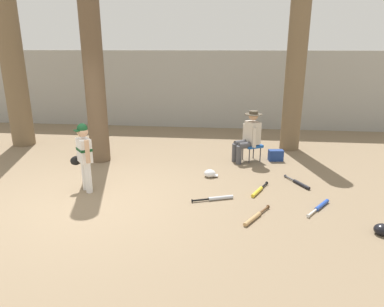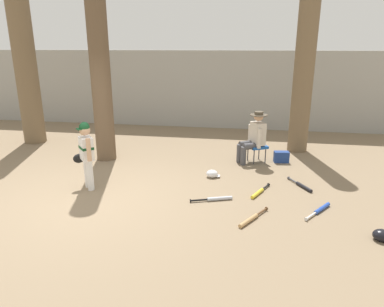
% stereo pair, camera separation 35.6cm
% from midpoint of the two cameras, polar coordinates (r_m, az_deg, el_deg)
% --- Properties ---
extents(ground_plane, '(60.00, 60.00, 0.00)m').
position_cam_midpoint_polar(ground_plane, '(6.53, -14.98, -7.23)').
color(ground_plane, '#7F6B51').
extents(concrete_back_wall, '(18.00, 0.36, 2.49)m').
position_cam_midpoint_polar(concrete_back_wall, '(11.94, -3.11, 10.53)').
color(concrete_back_wall, '#9E9E99').
rests_on(concrete_back_wall, ground).
extents(tree_near_player, '(0.65, 0.65, 4.80)m').
position_cam_midpoint_polar(tree_near_player, '(8.32, -13.54, 12.96)').
color(tree_near_player, brown).
rests_on(tree_near_player, ground).
extents(tree_behind_spectator, '(0.65, 0.65, 4.23)m').
position_cam_midpoint_polar(tree_behind_spectator, '(9.29, 18.75, 11.27)').
color(tree_behind_spectator, brown).
rests_on(tree_behind_spectator, ground).
extents(young_ballplayer, '(0.55, 0.47, 1.31)m').
position_cam_midpoint_polar(young_ballplayer, '(6.77, -15.50, 0.34)').
color(young_ballplayer, white).
rests_on(young_ballplayer, ground).
extents(folding_stool, '(0.54, 0.54, 0.41)m').
position_cam_midpoint_polar(folding_stool, '(8.34, 11.77, 1.06)').
color(folding_stool, '#194C9E').
rests_on(folding_stool, ground).
extents(seated_spectator, '(0.66, 0.56, 1.20)m').
position_cam_midpoint_polar(seated_spectator, '(8.22, 11.29, 2.84)').
color(seated_spectator, '#47474C').
rests_on(seated_spectator, ground).
extents(handbag_beside_stool, '(0.36, 0.23, 0.26)m').
position_cam_midpoint_polar(handbag_beside_stool, '(8.51, 15.55, -0.54)').
color(handbag_beside_stool, navy).
rests_on(handbag_beside_stool, ground).
extents(tree_far_left, '(0.87, 0.87, 4.83)m').
position_cam_midpoint_polar(tree_far_left, '(10.57, -24.58, 12.26)').
color(tree_far_left, brown).
rests_on(tree_far_left, ground).
extents(bat_yellow_trainer, '(0.37, 0.71, 0.07)m').
position_cam_midpoint_polar(bat_yellow_trainer, '(6.66, 12.36, -6.23)').
color(bat_yellow_trainer, yellow).
rests_on(bat_yellow_trainer, ground).
extents(bat_blue_youth, '(0.51, 0.67, 0.07)m').
position_cam_midpoint_polar(bat_blue_youth, '(6.30, 21.78, -8.50)').
color(bat_blue_youth, '#2347AD').
rests_on(bat_blue_youth, ground).
extents(bat_aluminum_silver, '(0.74, 0.32, 0.07)m').
position_cam_midpoint_polar(bat_aluminum_silver, '(6.27, 5.64, -7.39)').
color(bat_aluminum_silver, '#B7BCC6').
rests_on(bat_aluminum_silver, ground).
extents(bat_wood_tan, '(0.47, 0.72, 0.07)m').
position_cam_midpoint_polar(bat_wood_tan, '(5.67, 11.37, -10.50)').
color(bat_wood_tan, tan).
rests_on(bat_wood_tan, ground).
extents(bat_black_composite, '(0.41, 0.68, 0.07)m').
position_cam_midpoint_polar(bat_black_composite, '(7.18, 18.92, -5.04)').
color(bat_black_composite, black).
rests_on(bat_black_composite, ground).
extents(batting_helmet_white, '(0.29, 0.22, 0.17)m').
position_cam_midpoint_polar(batting_helmet_white, '(7.32, 4.71, -3.35)').
color(batting_helmet_white, silver).
rests_on(batting_helmet_white, ground).
extents(batting_helmet_black, '(0.30, 0.23, 0.17)m').
position_cam_midpoint_polar(batting_helmet_black, '(5.81, 30.21, -11.52)').
color(batting_helmet_black, black).
rests_on(batting_helmet_black, ground).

